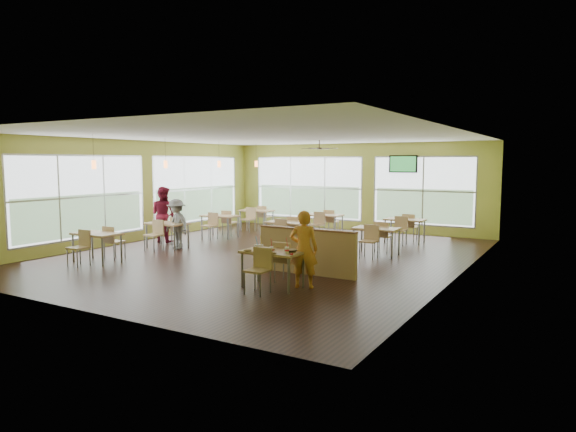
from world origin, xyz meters
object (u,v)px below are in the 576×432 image
object	(u,v)px
main_table	(273,257)
half_wall_divider	(307,251)
man_plaid	(304,249)
food_basket	(291,251)

from	to	relation	value
main_table	half_wall_divider	xyz separation A→B (m)	(0.00, 1.45, -0.11)
main_table	man_plaid	world-z (taller)	man_plaid
food_basket	main_table	bearing A→B (deg)	-175.59
main_table	man_plaid	size ratio (longest dim) A/B	0.97
half_wall_divider	main_table	bearing A→B (deg)	-90.00
half_wall_divider	food_basket	bearing A→B (deg)	-74.26
main_table	food_basket	xyz separation A→B (m)	(0.40, 0.03, 0.15)
man_plaid	food_basket	xyz separation A→B (m)	(-0.13, -0.28, 0.00)
half_wall_divider	man_plaid	distance (m)	1.28
half_wall_divider	food_basket	world-z (taller)	half_wall_divider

